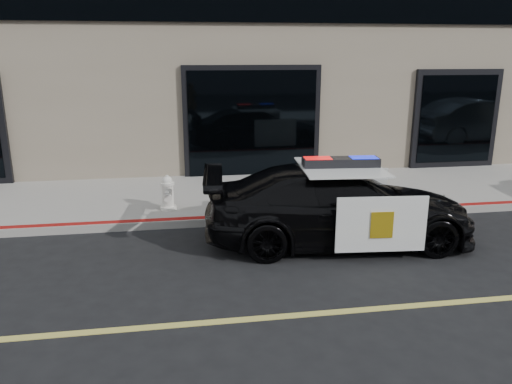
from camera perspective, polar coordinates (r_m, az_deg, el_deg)
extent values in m
plane|color=black|center=(6.90, 17.17, -12.37)|extent=(120.00, 120.00, 0.00)
cube|color=gray|center=(11.47, 5.82, -0.04)|extent=(60.00, 3.50, 0.15)
imported|color=black|center=(8.57, 9.42, -1.53)|extent=(2.62, 4.86, 1.32)
cube|color=white|center=(7.84, 14.14, -3.62)|extent=(1.40, 0.15, 0.88)
cube|color=white|center=(9.56, 10.68, 0.08)|extent=(1.40, 0.15, 0.88)
cube|color=white|center=(8.40, 9.63, 2.85)|extent=(1.45, 1.69, 0.02)
cube|color=gold|center=(7.81, 14.20, -3.69)|extent=(0.35, 0.04, 0.42)
cube|color=black|center=(8.39, 9.65, 3.36)|extent=(1.29, 0.44, 0.15)
cube|color=red|center=(8.30, 7.07, 3.41)|extent=(0.46, 0.32, 0.14)
cube|color=#0C19CC|center=(8.48, 12.18, 3.44)|extent=(0.46, 0.32, 0.14)
cylinder|color=white|center=(10.07, -9.96, -1.78)|extent=(0.32, 0.32, 0.07)
cylinder|color=white|center=(10.00, -10.03, -0.38)|extent=(0.23, 0.23, 0.44)
cylinder|color=white|center=(9.94, -10.09, 0.94)|extent=(0.27, 0.27, 0.05)
sphere|color=white|center=(9.92, -10.11, 1.23)|extent=(0.20, 0.20, 0.20)
cylinder|color=white|center=(9.90, -10.13, 1.73)|extent=(0.06, 0.06, 0.06)
cylinder|color=white|center=(10.13, -10.04, 0.18)|extent=(0.11, 0.11, 0.11)
cylinder|color=white|center=(9.84, -10.06, -0.27)|extent=(0.11, 0.11, 0.11)
cylinder|color=white|center=(9.83, -10.04, -0.66)|extent=(0.15, 0.12, 0.15)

